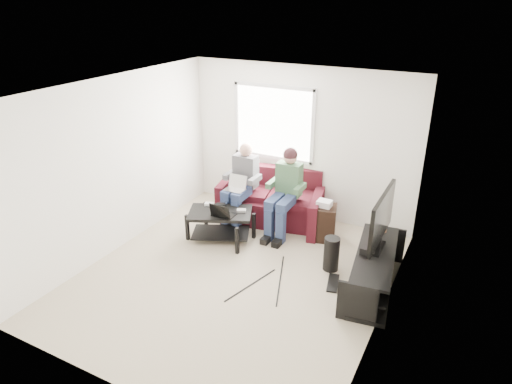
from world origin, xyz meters
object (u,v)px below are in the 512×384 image
tv_stand (374,272)px  tv (382,218)px  subwoofer (331,254)px  coffee_table (220,219)px  end_table (323,222)px  sofa (271,202)px

tv_stand → tv: size_ratio=1.52×
tv → subwoofer: (-0.64, 0.07, -0.74)m
coffee_table → subwoofer: bearing=-0.7°
tv → end_table: size_ratio=1.65×
tv_stand → end_table: size_ratio=2.51×
sofa → coffee_table: size_ratio=1.79×
coffee_table → tv: 2.58m
coffee_table → end_table: (1.44, 0.77, -0.06)m
sofa → tv: bearing=-27.8°
tv → subwoofer: bearing=174.0°
sofa → end_table: 1.08m
sofa → end_table: (1.05, -0.25, -0.02)m
subwoofer → end_table: (-0.41, 0.79, 0.05)m
tv_stand → tv: bearing=91.5°
coffee_table → end_table: bearing=28.1°
sofa → tv_stand: sofa is taller
end_table → coffee_table: bearing=-151.9°
end_table → tv: bearing=-39.2°
subwoofer → end_table: bearing=117.4°
sofa → tv: (2.10, -1.11, 0.67)m
coffee_table → tv_stand: bearing=-4.3°
subwoofer → end_table: size_ratio=0.75×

